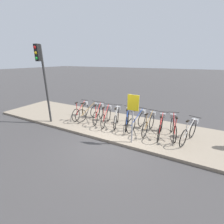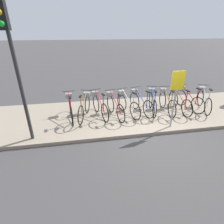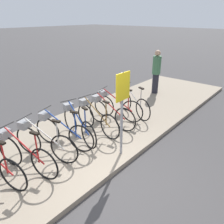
{
  "view_description": "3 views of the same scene",
  "coord_description": "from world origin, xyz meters",
  "px_view_note": "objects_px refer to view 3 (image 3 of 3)",
  "views": [
    {
      "loc": [
        2.5,
        -4.83,
        3.31
      ],
      "look_at": [
        -0.36,
        0.71,
        1.12
      ],
      "focal_mm": 24.0,
      "sensor_mm": 36.0,
      "label": 1
    },
    {
      "loc": [
        -2.24,
        -4.68,
        3.27
      ],
      "look_at": [
        -1.29,
        0.79,
        0.63
      ],
      "focal_mm": 28.0,
      "sensor_mm": 36.0,
      "label": 2
    },
    {
      "loc": [
        -2.75,
        -2.4,
        3.17
      ],
      "look_at": [
        1.46,
        1.2,
        0.71
      ],
      "focal_mm": 35.0,
      "sensor_mm": 36.0,
      "label": 3
    }
  ],
  "objects_px": {
    "pedestrian": "(156,71)",
    "parked_bicycle_9": "(115,105)",
    "parked_bicycle_4": "(42,140)",
    "sign_post": "(122,101)",
    "parked_bicycle_3": "(22,152)",
    "parked_bicycle_5": "(61,130)",
    "parked_bicycle_7": "(95,117)",
    "parked_bicycle_10": "(132,101)",
    "parked_bicycle_6": "(77,123)",
    "parked_bicycle_8": "(109,111)"
  },
  "relations": [
    {
      "from": "parked_bicycle_5",
      "to": "parked_bicycle_7",
      "type": "bearing_deg",
      "value": -5.36
    },
    {
      "from": "parked_bicycle_4",
      "to": "parked_bicycle_3",
      "type": "bearing_deg",
      "value": -169.05
    },
    {
      "from": "parked_bicycle_5",
      "to": "parked_bicycle_10",
      "type": "bearing_deg",
      "value": -3.67
    },
    {
      "from": "parked_bicycle_4",
      "to": "parked_bicycle_5",
      "type": "distance_m",
      "value": 0.57
    },
    {
      "from": "parked_bicycle_3",
      "to": "parked_bicycle_7",
      "type": "height_order",
      "value": "same"
    },
    {
      "from": "parked_bicycle_3",
      "to": "parked_bicycle_8",
      "type": "xyz_separation_m",
      "value": [
        2.73,
        0.02,
        0.0
      ]
    },
    {
      "from": "parked_bicycle_7",
      "to": "sign_post",
      "type": "xyz_separation_m",
      "value": [
        -0.38,
        -1.25,
        0.9
      ]
    },
    {
      "from": "parked_bicycle_4",
      "to": "pedestrian",
      "type": "xyz_separation_m",
      "value": [
        5.76,
        0.43,
        0.49
      ]
    },
    {
      "from": "parked_bicycle_5",
      "to": "parked_bicycle_10",
      "type": "xyz_separation_m",
      "value": [
        2.76,
        -0.18,
        0.0
      ]
    },
    {
      "from": "parked_bicycle_4",
      "to": "sign_post",
      "type": "distance_m",
      "value": 2.03
    },
    {
      "from": "parked_bicycle_10",
      "to": "pedestrian",
      "type": "height_order",
      "value": "pedestrian"
    },
    {
      "from": "pedestrian",
      "to": "parked_bicycle_8",
      "type": "bearing_deg",
      "value": -171.9
    },
    {
      "from": "parked_bicycle_5",
      "to": "pedestrian",
      "type": "relative_size",
      "value": 0.92
    },
    {
      "from": "parked_bicycle_5",
      "to": "pedestrian",
      "type": "distance_m",
      "value": 5.23
    },
    {
      "from": "parked_bicycle_3",
      "to": "parked_bicycle_9",
      "type": "distance_m",
      "value": 3.23
    },
    {
      "from": "parked_bicycle_6",
      "to": "parked_bicycle_10",
      "type": "xyz_separation_m",
      "value": [
        2.23,
        -0.17,
        0.0
      ]
    },
    {
      "from": "parked_bicycle_6",
      "to": "pedestrian",
      "type": "xyz_separation_m",
      "value": [
        4.67,
        0.37,
        0.49
      ]
    },
    {
      "from": "parked_bicycle_5",
      "to": "parked_bicycle_8",
      "type": "distance_m",
      "value": 1.64
    },
    {
      "from": "parked_bicycle_6",
      "to": "parked_bicycle_3",
      "type": "bearing_deg",
      "value": -174.33
    },
    {
      "from": "parked_bicycle_3",
      "to": "parked_bicycle_10",
      "type": "height_order",
      "value": "same"
    },
    {
      "from": "pedestrian",
      "to": "sign_post",
      "type": "relative_size",
      "value": 0.9
    },
    {
      "from": "parked_bicycle_3",
      "to": "sign_post",
      "type": "relative_size",
      "value": 0.85
    },
    {
      "from": "parked_bicycle_3",
      "to": "parked_bicycle_9",
      "type": "xyz_separation_m",
      "value": [
        3.23,
        0.18,
        0.0
      ]
    },
    {
      "from": "parked_bicycle_4",
      "to": "parked_bicycle_6",
      "type": "height_order",
      "value": "same"
    },
    {
      "from": "parked_bicycle_7",
      "to": "parked_bicycle_10",
      "type": "relative_size",
      "value": 1.04
    },
    {
      "from": "parked_bicycle_3",
      "to": "parked_bicycle_10",
      "type": "relative_size",
      "value": 1.02
    },
    {
      "from": "parked_bicycle_5",
      "to": "parked_bicycle_7",
      "type": "xyz_separation_m",
      "value": [
        1.1,
        -0.1,
        0.0
      ]
    },
    {
      "from": "parked_bicycle_10",
      "to": "parked_bicycle_3",
      "type": "bearing_deg",
      "value": 179.87
    },
    {
      "from": "parked_bicycle_9",
      "to": "sign_post",
      "type": "bearing_deg",
      "value": -135.84
    },
    {
      "from": "parked_bicycle_4",
      "to": "parked_bicycle_8",
      "type": "distance_m",
      "value": 2.2
    },
    {
      "from": "parked_bicycle_3",
      "to": "parked_bicycle_6",
      "type": "distance_m",
      "value": 1.64
    },
    {
      "from": "parked_bicycle_4",
      "to": "sign_post",
      "type": "relative_size",
      "value": 0.83
    },
    {
      "from": "parked_bicycle_6",
      "to": "pedestrian",
      "type": "bearing_deg",
      "value": 4.52
    },
    {
      "from": "parked_bicycle_5",
      "to": "parked_bicycle_6",
      "type": "relative_size",
      "value": 0.99
    },
    {
      "from": "parked_bicycle_6",
      "to": "pedestrian",
      "type": "distance_m",
      "value": 4.71
    },
    {
      "from": "parked_bicycle_4",
      "to": "sign_post",
      "type": "height_order",
      "value": "sign_post"
    },
    {
      "from": "parked_bicycle_5",
      "to": "parked_bicycle_8",
      "type": "height_order",
      "value": "same"
    },
    {
      "from": "pedestrian",
      "to": "parked_bicycle_9",
      "type": "bearing_deg",
      "value": -173.58
    },
    {
      "from": "parked_bicycle_7",
      "to": "parked_bicycle_8",
      "type": "distance_m",
      "value": 0.53
    },
    {
      "from": "parked_bicycle_3",
      "to": "sign_post",
      "type": "xyz_separation_m",
      "value": [
        1.82,
        -1.18,
        0.9
      ]
    },
    {
      "from": "parked_bicycle_5",
      "to": "parked_bicycle_3",
      "type": "bearing_deg",
      "value": -171.27
    },
    {
      "from": "parked_bicycle_9",
      "to": "parked_bicycle_5",
      "type": "bearing_deg",
      "value": -179.56
    },
    {
      "from": "parked_bicycle_5",
      "to": "parked_bicycle_6",
      "type": "height_order",
      "value": "same"
    },
    {
      "from": "parked_bicycle_6",
      "to": "parked_bicycle_8",
      "type": "xyz_separation_m",
      "value": [
        1.1,
        -0.14,
        0.0
      ]
    },
    {
      "from": "parked_bicycle_7",
      "to": "parked_bicycle_9",
      "type": "distance_m",
      "value": 1.03
    },
    {
      "from": "parked_bicycle_8",
      "to": "parked_bicycle_10",
      "type": "relative_size",
      "value": 1.04
    },
    {
      "from": "parked_bicycle_7",
      "to": "parked_bicycle_5",
      "type": "bearing_deg",
      "value": 174.64
    },
    {
      "from": "parked_bicycle_3",
      "to": "parked_bicycle_7",
      "type": "xyz_separation_m",
      "value": [
        2.2,
        0.06,
        0.0
      ]
    },
    {
      "from": "parked_bicycle_9",
      "to": "sign_post",
      "type": "relative_size",
      "value": 0.85
    },
    {
      "from": "parked_bicycle_10",
      "to": "parked_bicycle_9",
      "type": "bearing_deg",
      "value": 163.05
    }
  ]
}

